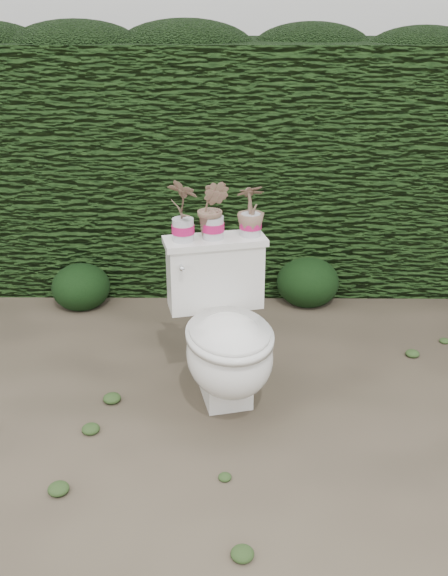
{
  "coord_description": "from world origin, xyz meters",
  "views": [
    {
      "loc": [
        0.22,
        -2.8,
        1.85
      ],
      "look_at": [
        0.2,
        0.05,
        0.55
      ],
      "focal_mm": 40.0,
      "sensor_mm": 36.0,
      "label": 1
    }
  ],
  "objects_px": {
    "potted_plant_center": "(213,211)",
    "potted_plant_right": "(251,212)",
    "toilet": "(226,337)",
    "potted_plant_left": "(183,211)"
  },
  "relations": [
    {
      "from": "toilet",
      "to": "potted_plant_right",
      "type": "relative_size",
      "value": 3.2
    },
    {
      "from": "toilet",
      "to": "potted_plant_left",
      "type": "xyz_separation_m",
      "value": [
        -0.21,
        0.2,
        0.57
      ]
    },
    {
      "from": "potted_plant_center",
      "to": "potted_plant_right",
      "type": "distance_m",
      "value": 0.19
    },
    {
      "from": "potted_plant_center",
      "to": "potted_plant_right",
      "type": "xyz_separation_m",
      "value": [
        0.18,
        0.04,
        -0.02
      ]
    },
    {
      "from": "potted_plant_left",
      "to": "potted_plant_right",
      "type": "distance_m",
      "value": 0.34
    },
    {
      "from": "toilet",
      "to": "potted_plant_center",
      "type": "height_order",
      "value": "potted_plant_center"
    },
    {
      "from": "toilet",
      "to": "potted_plant_left",
      "type": "height_order",
      "value": "potted_plant_left"
    },
    {
      "from": "potted_plant_center",
      "to": "toilet",
      "type": "bearing_deg",
      "value": -59.91
    },
    {
      "from": "toilet",
      "to": "potted_plant_right",
      "type": "bearing_deg",
      "value": 53.06
    },
    {
      "from": "toilet",
      "to": "potted_plant_left",
      "type": "relative_size",
      "value": 2.64
    }
  ]
}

